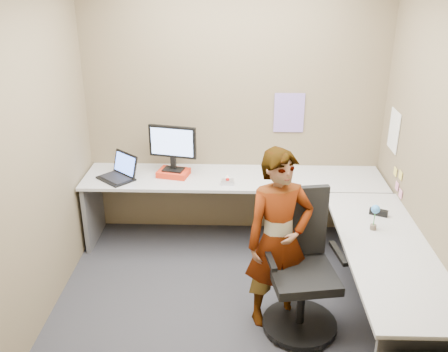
{
  "coord_description": "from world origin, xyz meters",
  "views": [
    {
      "loc": [
        0.05,
        -3.56,
        2.69
      ],
      "look_at": [
        -0.07,
        0.25,
        1.05
      ],
      "focal_mm": 40.0,
      "sensor_mm": 36.0,
      "label": 1
    }
  ],
  "objects_px": {
    "monitor": "(172,144)",
    "desk": "(281,218)",
    "person": "(279,240)",
    "office_chair": "(300,275)"
  },
  "relations": [
    {
      "from": "monitor",
      "to": "person",
      "type": "bearing_deg",
      "value": -39.39
    },
    {
      "from": "monitor",
      "to": "person",
      "type": "height_order",
      "value": "person"
    },
    {
      "from": "person",
      "to": "desk",
      "type": "bearing_deg",
      "value": 65.87
    },
    {
      "from": "desk",
      "to": "office_chair",
      "type": "xyz_separation_m",
      "value": [
        0.1,
        -0.68,
        -0.13
      ]
    },
    {
      "from": "monitor",
      "to": "person",
      "type": "distance_m",
      "value": 1.6
    },
    {
      "from": "desk",
      "to": "monitor",
      "type": "height_order",
      "value": "monitor"
    },
    {
      "from": "monitor",
      "to": "desk",
      "type": "bearing_deg",
      "value": -17.97
    },
    {
      "from": "office_chair",
      "to": "person",
      "type": "relative_size",
      "value": 0.76
    },
    {
      "from": "desk",
      "to": "person",
      "type": "relative_size",
      "value": 2.03
    },
    {
      "from": "desk",
      "to": "monitor",
      "type": "distance_m",
      "value": 1.29
    }
  ]
}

